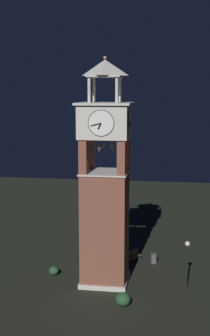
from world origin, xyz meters
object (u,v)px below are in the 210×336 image
(clock_tower, at_px, (105,194))
(park_bench, at_px, (133,256))
(trash_bin, at_px, (154,258))
(lamp_post, at_px, (187,256))

(clock_tower, xyz_separation_m, park_bench, (-1.66, -4.47, -6.24))
(clock_tower, height_order, park_bench, clock_tower)
(park_bench, xyz_separation_m, trash_bin, (-1.79, 0.06, -0.08))
(park_bench, distance_m, trash_bin, 1.79)
(lamp_post, bearing_deg, clock_tower, -6.92)
(lamp_post, height_order, trash_bin, lamp_post)
(lamp_post, distance_m, trash_bin, 6.14)
(clock_tower, distance_m, lamp_post, 7.34)
(clock_tower, distance_m, trash_bin, 8.44)
(clock_tower, relative_size, trash_bin, 20.72)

